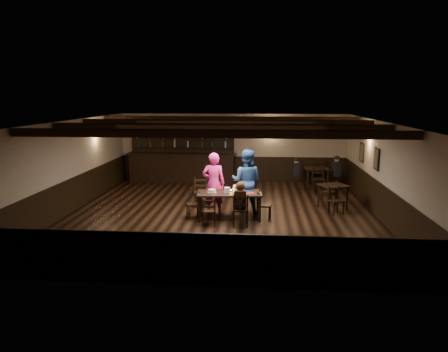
# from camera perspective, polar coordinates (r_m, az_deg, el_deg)

# --- Properties ---
(ground) EXTENTS (10.00, 10.00, 0.00)m
(ground) POSITION_cam_1_polar(r_m,az_deg,el_deg) (12.87, -0.29, -4.90)
(ground) COLOR black
(ground) RESTS_ON ground
(room_shell) EXTENTS (9.02, 10.02, 2.71)m
(room_shell) POSITION_cam_1_polar(r_m,az_deg,el_deg) (12.56, -0.24, 2.85)
(room_shell) COLOR beige
(room_shell) RESTS_ON ground
(dining_table) EXTENTS (1.83, 1.02, 0.75)m
(dining_table) POSITION_cam_1_polar(r_m,az_deg,el_deg) (12.19, 0.71, -2.46)
(dining_table) COLOR black
(dining_table) RESTS_ON ground
(chair_near_left) EXTENTS (0.41, 0.40, 0.78)m
(chair_near_left) POSITION_cam_1_polar(r_m,az_deg,el_deg) (11.56, -2.01, -4.37)
(chair_near_left) COLOR black
(chair_near_left) RESTS_ON ground
(chair_near_right) EXTENTS (0.46, 0.44, 0.89)m
(chair_near_right) POSITION_cam_1_polar(r_m,az_deg,el_deg) (11.45, 2.16, -4.16)
(chair_near_right) COLOR black
(chair_near_right) RESTS_ON ground
(chair_end_left) EXTENTS (0.45, 0.47, 0.79)m
(chair_end_left) POSITION_cam_1_polar(r_m,az_deg,el_deg) (12.34, -3.74, -3.38)
(chair_end_left) COLOR black
(chair_end_left) RESTS_ON ground
(chair_end_right) EXTENTS (0.41, 0.43, 0.82)m
(chair_end_right) POSITION_cam_1_polar(r_m,az_deg,el_deg) (12.18, 4.96, -3.49)
(chair_end_right) COLOR black
(chair_end_right) RESTS_ON ground
(chair_far_pushed) EXTENTS (0.48, 0.47, 0.89)m
(chair_far_pushed) POSITION_cam_1_polar(r_m,az_deg,el_deg) (13.67, -3.05, -1.77)
(chair_far_pushed) COLOR black
(chair_far_pushed) RESTS_ON ground
(woman_pink) EXTENTS (0.68, 0.46, 1.81)m
(woman_pink) POSITION_cam_1_polar(r_m,az_deg,el_deg) (12.61, -1.36, -1.00)
(woman_pink) COLOR #E22186
(woman_pink) RESTS_ON ground
(man_blue) EXTENTS (1.04, 0.89, 1.87)m
(man_blue) POSITION_cam_1_polar(r_m,az_deg,el_deg) (12.83, 2.93, -0.67)
(man_blue) COLOR navy
(man_blue) RESTS_ON ground
(seated_person) EXTENTS (0.31, 0.47, 0.76)m
(seated_person) POSITION_cam_1_polar(r_m,az_deg,el_deg) (11.44, 2.14, -2.72)
(seated_person) COLOR black
(seated_person) RESTS_ON ground
(cake) EXTENTS (0.26, 0.26, 0.08)m
(cake) POSITION_cam_1_polar(r_m,az_deg,el_deg) (12.18, -1.59, -1.97)
(cake) COLOR white
(cake) RESTS_ON dining_table
(plate_stack_a) EXTENTS (0.17, 0.17, 0.16)m
(plate_stack_a) POSITION_cam_1_polar(r_m,az_deg,el_deg) (12.07, 0.39, -1.87)
(plate_stack_a) COLOR white
(plate_stack_a) RESTS_ON dining_table
(plate_stack_b) EXTENTS (0.16, 0.16, 0.19)m
(plate_stack_b) POSITION_cam_1_polar(r_m,az_deg,el_deg) (12.25, 1.57, -1.63)
(plate_stack_b) COLOR white
(plate_stack_b) RESTS_ON dining_table
(tea_light) EXTENTS (0.06, 0.06, 0.06)m
(tea_light) POSITION_cam_1_polar(r_m,az_deg,el_deg) (12.26, 0.91, -1.95)
(tea_light) COLOR #A5A8AD
(tea_light) RESTS_ON dining_table
(salt_shaker) EXTENTS (0.04, 0.04, 0.09)m
(salt_shaker) POSITION_cam_1_polar(r_m,az_deg,el_deg) (12.11, 2.51, -2.01)
(salt_shaker) COLOR silver
(salt_shaker) RESTS_ON dining_table
(pepper_shaker) EXTENTS (0.04, 0.04, 0.10)m
(pepper_shaker) POSITION_cam_1_polar(r_m,az_deg,el_deg) (12.06, 2.80, -2.05)
(pepper_shaker) COLOR #A5A8AD
(pepper_shaker) RESTS_ON dining_table
(drink_glass) EXTENTS (0.06, 0.06, 0.10)m
(drink_glass) POSITION_cam_1_polar(r_m,az_deg,el_deg) (12.33, 2.09, -1.76)
(drink_glass) COLOR silver
(drink_glass) RESTS_ON dining_table
(menu_red) EXTENTS (0.39, 0.36, 0.00)m
(menu_red) POSITION_cam_1_polar(r_m,az_deg,el_deg) (12.08, 3.34, -2.25)
(menu_red) COLOR maroon
(menu_red) RESTS_ON dining_table
(menu_blue) EXTENTS (0.34, 0.30, 0.00)m
(menu_blue) POSITION_cam_1_polar(r_m,az_deg,el_deg) (12.35, 3.00, -1.96)
(menu_blue) COLOR #111757
(menu_blue) RESTS_ON dining_table
(bar_counter) EXTENTS (4.35, 0.70, 2.20)m
(bar_counter) POSITION_cam_1_polar(r_m,az_deg,el_deg) (17.57, -5.49, 1.63)
(bar_counter) COLOR black
(bar_counter) RESTS_ON ground
(back_table_a) EXTENTS (0.98, 0.98, 0.75)m
(back_table_a) POSITION_cam_1_polar(r_m,az_deg,el_deg) (13.64, 14.05, -1.55)
(back_table_a) COLOR black
(back_table_a) RESTS_ON ground
(back_table_b) EXTENTS (0.93, 0.93, 0.75)m
(back_table_b) POSITION_cam_1_polar(r_m,az_deg,el_deg) (16.66, 11.93, 0.72)
(back_table_b) COLOR black
(back_table_b) RESTS_ON ground
(bg_patron_left) EXTENTS (0.22, 0.34, 0.67)m
(bg_patron_left) POSITION_cam_1_polar(r_m,az_deg,el_deg) (16.39, 9.43, 1.17)
(bg_patron_left) COLOR black
(bg_patron_left) RESTS_ON ground
(bg_patron_right) EXTENTS (0.28, 0.40, 0.77)m
(bg_patron_right) POSITION_cam_1_polar(r_m,az_deg,el_deg) (16.61, 14.47, 1.27)
(bg_patron_right) COLOR black
(bg_patron_right) RESTS_ON ground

